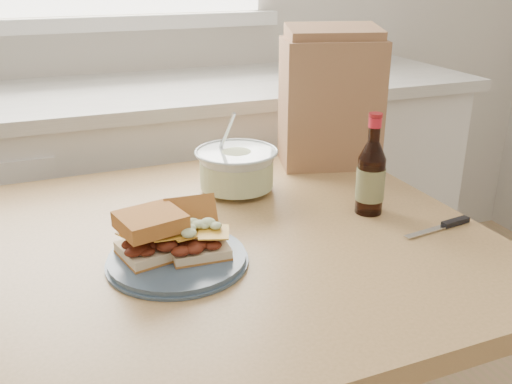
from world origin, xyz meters
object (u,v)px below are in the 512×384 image
object	(u,v)px
dining_table	(246,280)
plate	(177,259)
beer_bottle	(371,176)
paper_bag	(330,103)
coleslaw_bowl	(237,171)

from	to	relation	value
dining_table	plate	distance (m)	0.22
plate	beer_bottle	distance (m)	0.47
dining_table	paper_bag	bearing A→B (deg)	40.79
dining_table	plate	world-z (taller)	plate
dining_table	paper_bag	xyz separation A→B (m)	(0.37, 0.33, 0.29)
plate	coleslaw_bowl	distance (m)	0.38
coleslaw_bowl	beer_bottle	distance (m)	0.33
dining_table	coleslaw_bowl	world-z (taller)	coleslaw_bowl
plate	coleslaw_bowl	world-z (taller)	coleslaw_bowl
coleslaw_bowl	dining_table	bearing A→B (deg)	-105.12
dining_table	paper_bag	world-z (taller)	paper_bag
coleslaw_bowl	paper_bag	size ratio (longest dim) A/B	0.59
beer_bottle	coleslaw_bowl	bearing A→B (deg)	154.92
dining_table	coleslaw_bowl	distance (m)	0.29
beer_bottle	paper_bag	xyz separation A→B (m)	(0.08, 0.34, 0.08)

